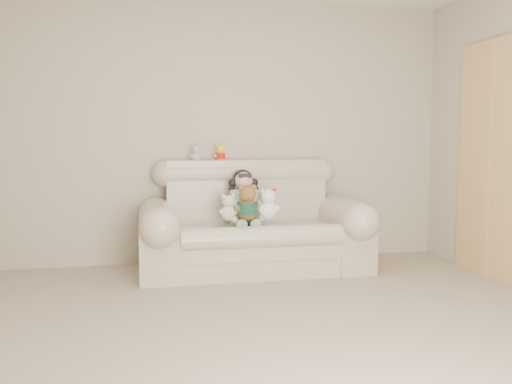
# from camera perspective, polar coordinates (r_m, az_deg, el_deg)

# --- Properties ---
(floor) EXTENTS (5.00, 5.00, 0.00)m
(floor) POSITION_cam_1_polar(r_m,az_deg,el_deg) (3.34, 3.72, -16.00)
(floor) COLOR #83735D
(floor) RESTS_ON ground
(wall_back) EXTENTS (4.50, 0.00, 4.50)m
(wall_back) POSITION_cam_1_polar(r_m,az_deg,el_deg) (5.56, -3.20, 6.18)
(wall_back) COLOR #B9AF93
(wall_back) RESTS_ON ground
(sofa) EXTENTS (2.10, 0.95, 1.03)m
(sofa) POSITION_cam_1_polar(r_m,az_deg,el_deg) (5.15, -0.23, -2.51)
(sofa) COLOR #C0AF9B
(sofa) RESTS_ON floor
(door_panel) EXTENTS (0.06, 0.90, 2.10)m
(door_panel) POSITION_cam_1_polar(r_m,az_deg,el_deg) (5.36, 23.01, 3.13)
(door_panel) COLOR #AD7C4A
(door_panel) RESTS_ON floor
(seated_child) EXTENTS (0.37, 0.43, 0.54)m
(seated_child) POSITION_cam_1_polar(r_m,az_deg,el_deg) (5.19, -1.29, -0.52)
(seated_child) COLOR #357D51
(seated_child) RESTS_ON sofa
(brown_teddy) EXTENTS (0.28, 0.24, 0.38)m
(brown_teddy) POSITION_cam_1_polar(r_m,az_deg,el_deg) (4.96, -0.89, -0.75)
(brown_teddy) COLOR brown
(brown_teddy) RESTS_ON sofa
(white_cat) EXTENTS (0.25, 0.20, 0.34)m
(white_cat) POSITION_cam_1_polar(r_m,az_deg,el_deg) (5.01, 1.23, -0.91)
(white_cat) COLOR white
(white_cat) RESTS_ON sofa
(cream_teddy) EXTENTS (0.19, 0.15, 0.28)m
(cream_teddy) POSITION_cam_1_polar(r_m,az_deg,el_deg) (4.97, -2.87, -1.35)
(cream_teddy) COLOR white
(cream_teddy) RESTS_ON sofa
(yellow_mini_bear) EXTENTS (0.15, 0.14, 0.20)m
(yellow_mini_bear) POSITION_cam_1_polar(r_m,az_deg,el_deg) (5.40, -3.68, 4.19)
(yellow_mini_bear) COLOR yellow
(yellow_mini_bear) RESTS_ON sofa
(grey_mini_plush) EXTENTS (0.15, 0.13, 0.19)m
(grey_mini_plush) POSITION_cam_1_polar(r_m,az_deg,el_deg) (5.39, -6.18, 4.12)
(grey_mini_plush) COLOR silver
(grey_mini_plush) RESTS_ON sofa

